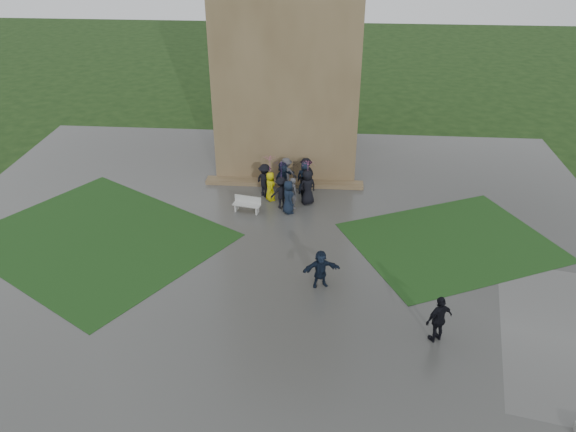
# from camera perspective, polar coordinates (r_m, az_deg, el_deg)

# --- Properties ---
(ground) EXTENTS (120.00, 120.00, 0.00)m
(ground) POSITION_cam_1_polar(r_m,az_deg,el_deg) (23.26, -2.60, -8.39)
(ground) COLOR black
(plaza) EXTENTS (34.00, 34.00, 0.02)m
(plaza) POSITION_cam_1_polar(r_m,az_deg,el_deg) (24.85, -2.05, -5.56)
(plaza) COLOR #393A37
(plaza) RESTS_ON ground
(lawn_inset_left) EXTENTS (14.10, 13.46, 0.01)m
(lawn_inset_left) POSITION_cam_1_polar(r_m,az_deg,el_deg) (28.57, -18.81, -2.19)
(lawn_inset_left) COLOR #153512
(lawn_inset_left) RESTS_ON plaza
(lawn_inset_right) EXTENTS (11.12, 10.15, 0.01)m
(lawn_inset_right) POSITION_cam_1_polar(r_m,az_deg,el_deg) (27.89, 16.30, -2.57)
(lawn_inset_right) COLOR #153512
(lawn_inset_right) RESTS_ON plaza
(tower) EXTENTS (8.00, 8.00, 18.00)m
(tower) POSITION_cam_1_polar(r_m,az_deg,el_deg) (33.72, 0.23, 20.46)
(tower) COLOR brown
(tower) RESTS_ON ground
(tower_plinth) EXTENTS (9.00, 0.80, 0.22)m
(tower_plinth) POSITION_cam_1_polar(r_m,az_deg,el_deg) (32.19, -0.38, 3.40)
(tower_plinth) COLOR brown
(tower_plinth) RESTS_ON plaza
(bench) EXTENTS (1.51, 0.74, 0.84)m
(bench) POSITION_cam_1_polar(r_m,az_deg,el_deg) (29.28, -4.18, 1.21)
(bench) COLOR #B4B4AF
(bench) RESTS_ON plaza
(visitor_cluster) EXTENTS (3.59, 4.12, 2.65)m
(visitor_cluster) POSITION_cam_1_polar(r_m,az_deg,el_deg) (30.15, 0.10, 3.74)
(visitor_cluster) COLOR black
(visitor_cluster) RESTS_ON plaza
(pedestrian_mid) EXTENTS (1.68, 0.98, 1.71)m
(pedestrian_mid) POSITION_cam_1_polar(r_m,az_deg,el_deg) (23.48, 3.33, -5.37)
(pedestrian_mid) COLOR black
(pedestrian_mid) RESTS_ON plaza
(pedestrian_near) EXTENTS (1.31, 1.14, 1.94)m
(pedestrian_near) POSITION_cam_1_polar(r_m,az_deg,el_deg) (21.41, 15.09, -10.07)
(pedestrian_near) COLOR black
(pedestrian_near) RESTS_ON plaza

